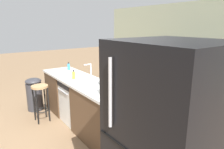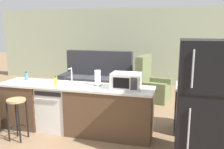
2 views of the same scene
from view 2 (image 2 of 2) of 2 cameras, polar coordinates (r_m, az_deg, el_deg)
The scene contains 15 objects.
ground_plane at distance 4.81m, azimuth -10.35°, elevation -12.88°, with size 24.00×24.00×0.00m, color #896B4C.
wall_back at distance 8.33m, azimuth 3.80°, elevation 6.76°, with size 10.00×0.06×2.60m.
kitchen_counter at distance 4.56m, azimuth -7.79°, elevation -8.49°, with size 2.94×0.66×0.90m.
dishwasher at distance 4.76m, azimuth -13.28°, elevation -7.80°, with size 0.58×0.61×0.84m.
stove_range at distance 4.75m, azimuth 19.47°, elevation -7.82°, with size 0.76×0.68×0.90m.
refrigerator at distance 3.58m, azimuth 21.14°, elevation -6.70°, with size 0.72×0.73×1.79m.
microwave at distance 4.13m, azimuth 3.38°, elevation -1.53°, with size 0.50×0.37×0.28m.
sink_faucet at distance 4.60m, azimuth -9.77°, elevation -0.45°, with size 0.07×0.18×0.30m.
paper_towel_roll at distance 4.36m, azimuth -3.50°, elevation -0.87°, with size 0.14×0.14×0.28m.
soap_bottle at distance 4.50m, azimuth -13.46°, elevation -1.62°, with size 0.06×0.06×0.18m.
dish_soap_bottle at distance 5.13m, azimuth -19.93°, elevation -0.44°, with size 0.06×0.06×0.18m.
kettle at distance 4.73m, azimuth 17.78°, elevation -1.08°, with size 0.21×0.17×0.19m.
bar_stool at distance 4.48m, azimuth -21.90°, elevation -8.05°, with size 0.32×0.32×0.74m.
couch at distance 7.02m, azimuth -3.57°, elevation -1.57°, with size 2.01×0.92×1.27m.
armchair at distance 6.60m, azimuth 9.18°, elevation -2.93°, with size 0.93×0.97×1.20m.
Camera 2 is at (1.94, -3.94, 1.95)m, focal length 38.00 mm.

